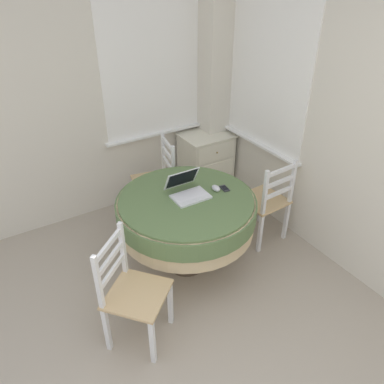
{
  "coord_description": "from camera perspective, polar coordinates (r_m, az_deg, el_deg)",
  "views": [
    {
      "loc": [
        -0.51,
        -0.77,
        2.43
      ],
      "look_at": [
        0.97,
        1.63,
        0.66
      ],
      "focal_mm": 35.0,
      "sensor_mm": 36.0,
      "label": 1
    }
  ],
  "objects": [
    {
      "name": "corner_cabinet",
      "position": [
        4.47,
        2.11,
        4.51
      ],
      "size": [
        0.56,
        0.46,
        0.72
      ],
      "color": "silver",
      "rests_on": "ground_plane"
    },
    {
      "name": "cell_phone",
      "position": [
        3.26,
        4.98,
        0.56
      ],
      "size": [
        0.07,
        0.11,
        0.01
      ],
      "color": "#2D2D33",
      "rests_on": "round_dining_table"
    },
    {
      "name": "laptop",
      "position": [
        3.15,
        -0.69,
        0.27
      ],
      "size": [
        0.31,
        0.31,
        0.2
      ],
      "color": "silver",
      "rests_on": "round_dining_table"
    },
    {
      "name": "dining_chair_near_right_window",
      "position": [
        3.67,
        11.25,
        -1.44
      ],
      "size": [
        0.43,
        0.42,
        0.89
      ],
      "color": "tan",
      "rests_on": "ground_plane"
    },
    {
      "name": "round_dining_table",
      "position": [
        3.2,
        -0.88,
        -3.02
      ],
      "size": [
        1.19,
        1.19,
        0.73
      ],
      "color": "#4C3D2D",
      "rests_on": "ground_plane"
    },
    {
      "name": "dining_chair_near_back_window",
      "position": [
        3.96,
        -5.35,
        1.76
      ],
      "size": [
        0.47,
        0.48,
        0.89
      ],
      "color": "tan",
      "rests_on": "ground_plane"
    },
    {
      "name": "dining_chair_camera_near",
      "position": [
        2.75,
        -9.2,
        -14.87
      ],
      "size": [
        0.57,
        0.57,
        0.89
      ],
      "color": "tan",
      "rests_on": "ground_plane"
    },
    {
      "name": "computer_mouse",
      "position": [
        3.22,
        3.67,
        0.58
      ],
      "size": [
        0.06,
        0.09,
        0.05
      ],
      "color": "silver",
      "rests_on": "round_dining_table"
    },
    {
      "name": "corner_room_shell",
      "position": [
        3.22,
        1.56,
        11.16
      ],
      "size": [
        4.28,
        4.63,
        2.55
      ],
      "color": "beige",
      "rests_on": "ground_plane"
    }
  ]
}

